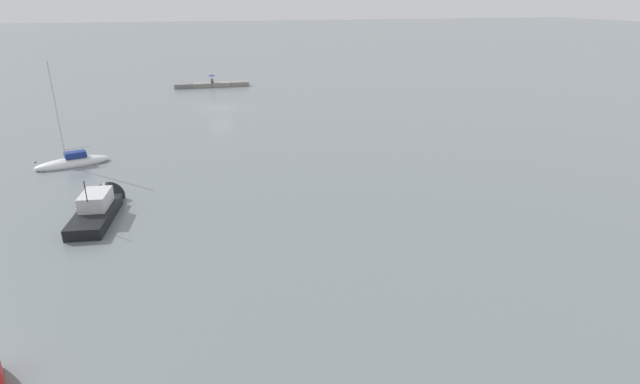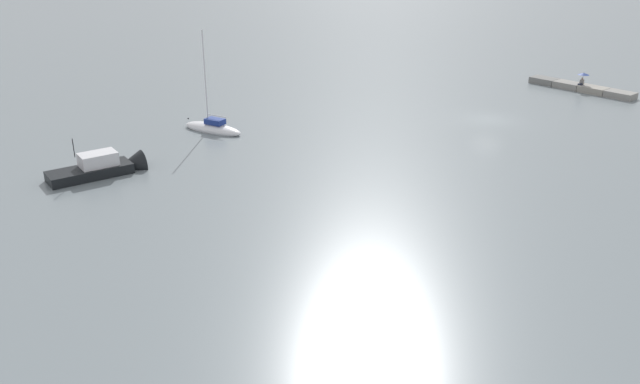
% 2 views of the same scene
% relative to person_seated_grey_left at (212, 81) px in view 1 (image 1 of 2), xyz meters
% --- Properties ---
extents(ground_plane, '(500.00, 500.00, 0.00)m').
position_rel_person_seated_grey_left_xyz_m(ground_plane, '(0.08, 15.99, -0.89)').
color(ground_plane, slate).
extents(seawall_pier, '(11.05, 1.74, 0.64)m').
position_rel_person_seated_grey_left_xyz_m(seawall_pier, '(0.08, -0.16, -0.57)').
color(seawall_pier, gray).
rests_on(seawall_pier, ground_plane).
extents(person_seated_grey_left, '(0.41, 0.62, 0.73)m').
position_rel_person_seated_grey_left_xyz_m(person_seated_grey_left, '(0.00, 0.00, 0.00)').
color(person_seated_grey_left, '#1E2333').
rests_on(person_seated_grey_left, seawall_pier).
extents(umbrella_open_navy, '(1.14, 1.14, 1.25)m').
position_rel_person_seated_grey_left_xyz_m(umbrella_open_navy, '(0.00, -0.18, 0.84)').
color(umbrella_open_navy, black).
rests_on(umbrella_open_navy, seawall_pier).
extents(sailboat_white_far, '(5.86, 3.28, 8.57)m').
position_rel_person_seated_grey_left_xyz_m(sailboat_white_far, '(13.34, 36.00, -0.61)').
color(sailboat_white_far, silver).
rests_on(sailboat_white_far, ground_plane).
extents(motorboat_black_mid, '(2.74, 6.69, 3.65)m').
position_rel_person_seated_grey_left_xyz_m(motorboat_black_mid, '(9.90, 47.00, -0.51)').
color(motorboat_black_mid, black).
rests_on(motorboat_black_mid, ground_plane).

